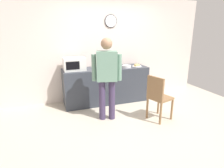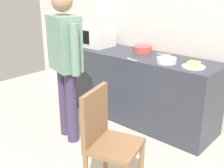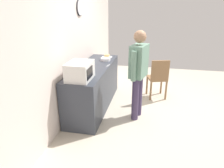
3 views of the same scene
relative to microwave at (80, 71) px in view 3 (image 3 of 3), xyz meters
name	(u,v)px [view 3 (image 3 of 3)]	position (x,y,z in m)	size (l,w,h in m)	color
ground_plane	(151,107)	(0.96, -1.22, -1.04)	(6.00, 6.00, 0.00)	beige
back_wall	(78,44)	(0.96, 0.38, 0.26)	(5.40, 0.13, 2.60)	silver
kitchen_counter	(94,87)	(0.77, 0.00, -0.60)	(2.12, 0.62, 0.89)	#333842
microwave	(80,71)	(0.00, 0.00, 0.00)	(0.50, 0.39, 0.30)	silver
sandwich_plate	(107,56)	(1.58, -0.10, -0.13)	(0.25, 0.25, 0.07)	white
salad_bowl	(86,65)	(0.75, 0.14, -0.11)	(0.25, 0.25, 0.08)	#C64C42
cereal_bowl	(106,59)	(1.28, -0.14, -0.12)	(0.22, 0.22, 0.06)	white
fork_utensil	(88,62)	(1.04, 0.20, -0.15)	(0.17, 0.02, 0.01)	silver
spoon_utensil	(108,65)	(0.90, -0.28, -0.15)	(0.17, 0.02, 0.01)	silver
person_standing	(138,69)	(0.49, -0.94, -0.06)	(0.57, 0.34, 1.67)	#3F3354
wooden_chair	(158,77)	(1.45, -1.32, -0.52)	(0.50, 0.50, 0.94)	olive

